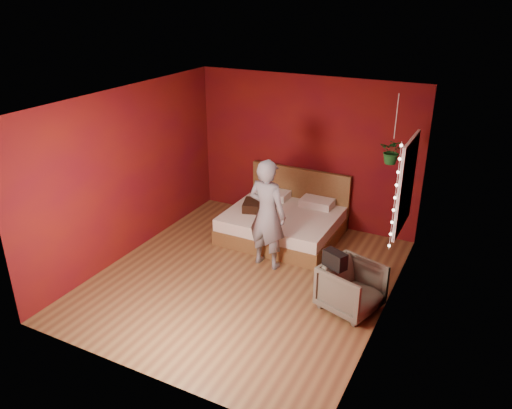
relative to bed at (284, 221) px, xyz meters
The scene contains 10 objects.
floor 1.53m from the bed, 88.33° to the right, with size 4.50×4.50×0.00m, color brown.
room_walls 2.07m from the bed, 88.33° to the right, with size 4.04×4.54×2.62m.
window 2.44m from the bed, 16.88° to the right, with size 0.05×0.97×1.27m.
fairy_lights 2.60m from the bed, 29.76° to the right, with size 0.04×0.04×1.45m.
bed is the anchor object (origin of this frame).
person 1.18m from the bed, 80.82° to the right, with size 0.62×0.40×1.69m, color slate.
armchair 2.26m from the bed, 43.24° to the right, with size 0.69×0.71×0.65m, color #605B4B.
handbag 2.27m from the bed, 49.45° to the right, with size 0.30×0.15×0.22m, color black.
throw_pillow 0.55m from the bed, 158.97° to the right, with size 0.42×0.42×0.15m, color black.
hanging_plant 2.30m from the bed, ahead, with size 0.36×0.32×0.99m.
Camera 1 is at (3.00, -5.49, 3.90)m, focal length 35.00 mm.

